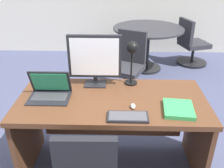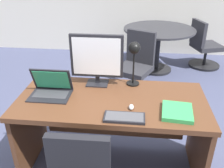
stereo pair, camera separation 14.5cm
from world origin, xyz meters
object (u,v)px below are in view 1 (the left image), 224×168
at_px(book, 178,109).
at_px(meeting_chair_near, 191,47).
at_px(desk, 112,116).
at_px(laptop, 50,89).
at_px(desk_lamp, 132,53).
at_px(meeting_chair_far, 127,69).
at_px(meeting_table, 148,38).
at_px(mouse, 133,106).
at_px(monitor, 95,58).
at_px(keyboard, 128,117).

bearing_deg(book, meeting_chair_near, 72.81).
height_order(book, meeting_chair_near, meeting_chair_near).
xyz_separation_m(desk, laptop, (-0.53, -0.01, 0.28)).
relative_size(desk_lamp, meeting_chair_far, 0.48).
xyz_separation_m(meeting_table, meeting_chair_near, (0.85, 0.27, -0.24)).
xyz_separation_m(mouse, book, (0.35, -0.03, 0.00)).
relative_size(monitor, laptop, 1.38).
relative_size(meeting_table, meeting_chair_far, 1.35).
bearing_deg(meeting_chair_near, desk, -118.29).
bearing_deg(meeting_table, meeting_chair_far, -114.53).
bearing_deg(meeting_chair_far, mouse, -90.43).
relative_size(mouse, meeting_chair_far, 0.08).
distance_m(laptop, desk_lamp, 0.78).
height_order(keyboard, meeting_chair_far, meeting_chair_far).
bearing_deg(desk, mouse, -47.08).
bearing_deg(meeting_chair_far, meeting_chair_near, 41.49).
xyz_separation_m(laptop, keyboard, (0.66, -0.32, -0.06)).
height_order(desk, meeting_chair_near, meeting_chair_near).
bearing_deg(monitor, keyboard, -61.97).
height_order(monitor, keyboard, monitor).
distance_m(monitor, meeting_chair_far, 1.52).
bearing_deg(keyboard, meeting_chair_near, 66.53).
xyz_separation_m(laptop, meeting_chair_near, (1.94, 2.62, -0.49)).
height_order(desk, keyboard, keyboard).
xyz_separation_m(laptop, book, (1.06, -0.21, -0.05)).
bearing_deg(desk, monitor, 127.07).
relative_size(desk_lamp, meeting_chair_near, 0.50).
bearing_deg(laptop, book, -11.05).
xyz_separation_m(mouse, desk_lamp, (-0.00, 0.41, 0.30)).
distance_m(monitor, laptop, 0.48).
bearing_deg(monitor, book, -32.20).
distance_m(laptop, keyboard, 0.74).
distance_m(monitor, keyboard, 0.67).
bearing_deg(desk_lamp, meeting_chair_near, 62.72).
height_order(desk_lamp, meeting_table, desk_lamp).
distance_m(monitor, book, 0.85).
bearing_deg(meeting_chair_far, laptop, -115.05).
distance_m(laptop, mouse, 0.73).
relative_size(monitor, book, 1.70).
bearing_deg(keyboard, meeting_table, 80.92).
xyz_separation_m(meeting_chair_near, meeting_chair_far, (-1.22, -1.08, 0.00)).
height_order(desk, meeting_chair_far, meeting_chair_far).
xyz_separation_m(desk, keyboard, (0.13, -0.33, 0.22)).
distance_m(desk_lamp, book, 0.64).
height_order(monitor, desk_lamp, monitor).
bearing_deg(desk_lamp, book, -51.20).
distance_m(book, meeting_chair_far, 1.83).
bearing_deg(desk, desk_lamp, 52.10).
bearing_deg(desk_lamp, mouse, -89.90).
height_order(monitor, meeting_chair_far, monitor).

